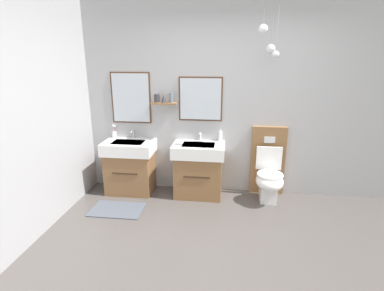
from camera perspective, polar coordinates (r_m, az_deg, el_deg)
ground_plane at (r=3.19m, az=6.59°, el=-22.40°), size 5.62×4.95×0.10m
wall_back at (r=4.34m, az=7.39°, el=8.59°), size 4.42×0.63×2.71m
bath_mat at (r=4.18m, az=-13.88°, el=-11.63°), size 0.68×0.44×0.01m
vanity_sink_left at (r=4.54m, az=-11.55°, el=-3.72°), size 0.72×0.51×0.77m
tap_on_left_sink at (r=4.58m, az=-11.14°, el=2.24°), size 0.03×0.13×0.11m
vanity_sink_right at (r=4.33m, az=1.24°, el=-4.38°), size 0.72×0.51×0.77m
tap_on_right_sink at (r=4.37m, az=1.53°, el=1.87°), size 0.03×0.13×0.11m
toilet at (r=4.37m, az=14.21°, el=-5.05°), size 0.48×0.62×1.00m
toothbrush_cup at (r=4.67m, az=-14.45°, el=2.11°), size 0.07×0.07×0.20m
soap_dispenser at (r=4.35m, az=5.34°, el=1.79°), size 0.06×0.06×0.18m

